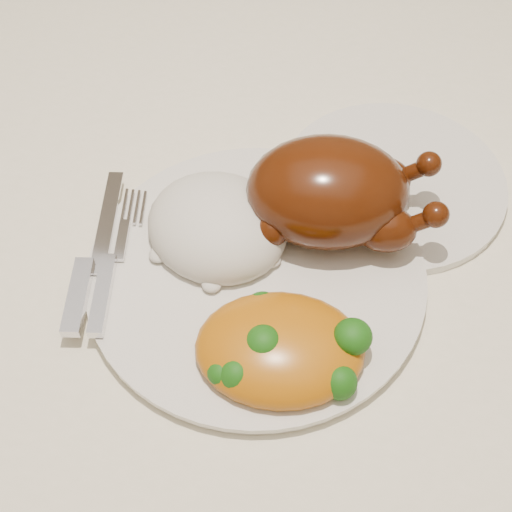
% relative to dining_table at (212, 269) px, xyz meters
% --- Properties ---
extents(floor, '(4.00, 4.00, 0.00)m').
position_rel_dining_table_xyz_m(floor, '(0.00, 0.00, -0.67)').
color(floor, '#50341B').
rests_on(floor, ground).
extents(dining_table, '(1.60, 0.90, 0.76)m').
position_rel_dining_table_xyz_m(dining_table, '(0.00, 0.00, 0.00)').
color(dining_table, brown).
rests_on(dining_table, floor).
extents(tablecloth, '(1.73, 1.03, 0.18)m').
position_rel_dining_table_xyz_m(tablecloth, '(0.00, 0.00, 0.07)').
color(tablecloth, white).
rests_on(tablecloth, dining_table).
extents(dinner_plate, '(0.30, 0.30, 0.01)m').
position_rel_dining_table_xyz_m(dinner_plate, '(0.06, -0.07, 0.11)').
color(dinner_plate, silver).
rests_on(dinner_plate, tablecloth).
extents(side_plate, '(0.22, 0.22, 0.01)m').
position_rel_dining_table_xyz_m(side_plate, '(0.17, 0.05, 0.11)').
color(side_plate, silver).
rests_on(side_plate, tablecloth).
extents(roast_chicken, '(0.18, 0.12, 0.09)m').
position_rel_dining_table_xyz_m(roast_chicken, '(0.11, -0.01, 0.16)').
color(roast_chicken, '#4C1A08').
rests_on(roast_chicken, dinner_plate).
extents(rice_mound, '(0.16, 0.16, 0.07)m').
position_rel_dining_table_xyz_m(rice_mound, '(0.02, -0.04, 0.13)').
color(rice_mound, white).
rests_on(rice_mound, dinner_plate).
extents(mac_and_cheese, '(0.14, 0.12, 0.05)m').
position_rel_dining_table_xyz_m(mac_and_cheese, '(0.09, -0.15, 0.13)').
color(mac_and_cheese, '#C4730C').
rests_on(mac_and_cheese, dinner_plate).
extents(cutlery, '(0.05, 0.18, 0.01)m').
position_rel_dining_table_xyz_m(cutlery, '(-0.07, -0.10, 0.12)').
color(cutlery, silver).
rests_on(cutlery, dinner_plate).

